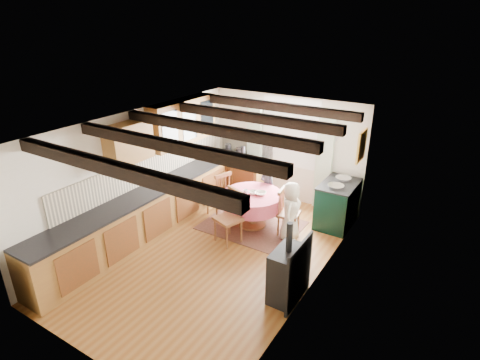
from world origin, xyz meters
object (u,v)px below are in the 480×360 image
Objects in this scene: dining_table at (252,210)px; aga_range at (337,204)px; chair_near at (228,217)px; child_far at (267,189)px; child_right at (291,211)px; chair_left at (219,193)px; chair_right at (289,212)px; cup at (246,192)px; cast_iron_stove at (288,261)px.

dining_table is 1.18× the size of aga_range.
chair_near is 0.91× the size of child_far.
child_far is 1.11m from child_right.
chair_left is (-0.86, 0.05, 0.14)m from dining_table.
child_right is (-0.57, -1.01, 0.12)m from aga_range.
chair_left is 1.62m from chair_right.
chair_left is 0.81m from cup.
chair_near is 1.42m from child_far.
dining_table is at bearing 40.68° from cup.
chair_near is 1.18m from child_right.
chair_left is (-0.77, 0.81, -0.02)m from chair_near.
dining_table is 12.25× the size of cup.
child_far is at bearing 124.28° from cast_iron_stove.
cup is (-1.64, 1.52, 0.12)m from cast_iron_stove.
cup is at bearing 98.69° from chair_left.
child_far is at bearing 144.95° from chair_left.
chair_left is 1.04m from child_far.
dining_table is 0.89m from child_right.
chair_near is at bearing -96.31° from dining_table.
chair_right is (1.62, 0.05, -0.03)m from chair_left.
cup is at bearing 102.45° from child_far.
dining_table is 0.43m from cup.
child_right reaches higher than child_far.
child_far is (-0.01, 0.66, 0.21)m from dining_table.
chair_right is 0.96m from child_far.
chair_near is at bearing -88.22° from cup.
chair_near is 0.90× the size of child_right.
chair_right is at bearing 12.24° from cup.
chair_right is at bearing 23.23° from child_right.
chair_near is 0.81× the size of cast_iron_stove.
cast_iron_stove is 2.75m from child_far.
child_far reaches higher than cup.
chair_near is 1.20m from chair_right.
child_far is (-1.44, -0.31, 0.11)m from aga_range.
aga_range is 0.78× the size of cast_iron_stove.
child_far reaches higher than dining_table.
chair_right is at bearing 163.68° from child_far.
aga_range is at bearing 131.12° from chair_left.
cup is at bearing -139.32° from dining_table.
chair_left is 0.78× the size of cast_iron_stove.
dining_table is 0.78m from chair_right.
chair_near is 1.84m from cast_iron_stove.
child_right reaches higher than cup.
dining_table is 0.69m from child_far.
child_right is at bearing -2.75° from dining_table.
child_right is at bearing 2.91° from cup.
chair_right is 0.20m from child_right.
child_far is (0.07, 1.42, 0.05)m from chair_near.
chair_near is 1.12m from chair_left.
cup is (-0.96, -0.05, 0.18)m from child_right.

